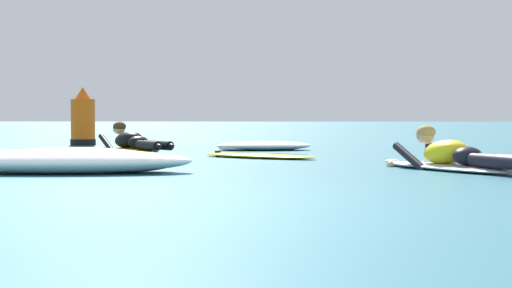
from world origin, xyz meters
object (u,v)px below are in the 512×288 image
(surfer_near, at_px, (455,158))
(surfer_far, at_px, (132,144))
(drifting_surfboard, at_px, (258,156))
(channel_marker_buoy, at_px, (83,122))

(surfer_near, xyz_separation_m, surfer_far, (-4.29, 4.57, 0.00))
(surfer_far, xyz_separation_m, drifting_surfboard, (2.09, -1.81, -0.11))
(channel_marker_buoy, bearing_deg, drifting_surfboard, -54.67)
(drifting_surfboard, height_order, channel_marker_buoy, channel_marker_buoy)
(surfer_far, distance_m, drifting_surfboard, 2.77)
(surfer_near, xyz_separation_m, channel_marker_buoy, (-5.84, 7.88, 0.33))
(surfer_far, bearing_deg, channel_marker_buoy, 114.98)
(surfer_near, relative_size, surfer_far, 1.11)
(surfer_near, height_order, channel_marker_buoy, channel_marker_buoy)
(drifting_surfboard, xyz_separation_m, channel_marker_buoy, (-3.63, 5.13, 0.44))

